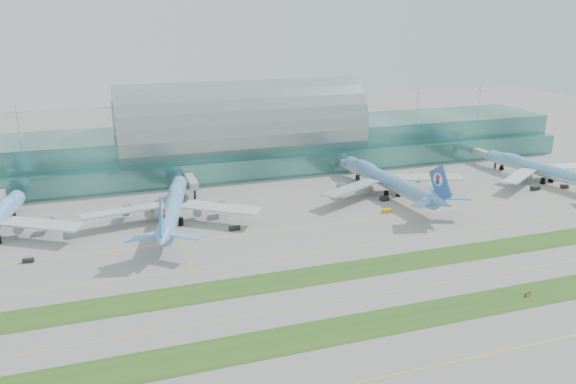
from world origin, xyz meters
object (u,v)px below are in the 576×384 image
object	(u,v)px
terminal	(241,139)
taxiway_sign_east	(528,295)
airliner_d	(541,168)
airliner_c	(387,179)
airliner_b	(173,205)

from	to	relation	value
terminal	taxiway_sign_east	size ratio (longest dim) A/B	147.76
airliner_d	taxiway_sign_east	size ratio (longest dim) A/B	30.62
terminal	airliner_d	distance (m)	142.24
airliner_c	airliner_d	size ratio (longest dim) A/B	1.10
terminal	airliner_c	distance (m)	79.77
airliner_c	airliner_d	world-z (taller)	airliner_c
airliner_c	taxiway_sign_east	world-z (taller)	airliner_c
terminal	airliner_b	xyz separation A→B (m)	(-42.95, -67.78, -7.90)
airliner_c	airliner_d	distance (m)	76.68
airliner_d	terminal	bearing A→B (deg)	140.85
airliner_b	taxiway_sign_east	size ratio (longest dim) A/B	32.06
airliner_d	taxiway_sign_east	bearing A→B (deg)	-143.48
terminal	airliner_b	bearing A→B (deg)	-122.36
airliner_b	terminal	bearing A→B (deg)	70.31
airliner_b	taxiway_sign_east	world-z (taller)	airliner_b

